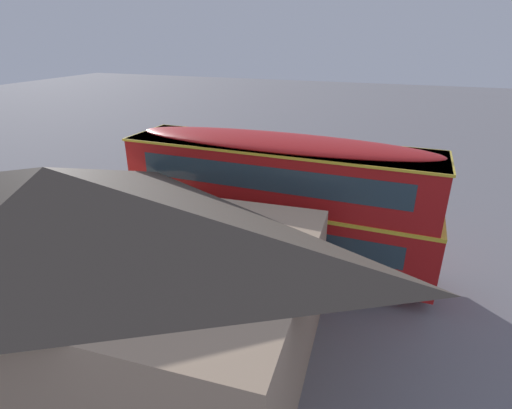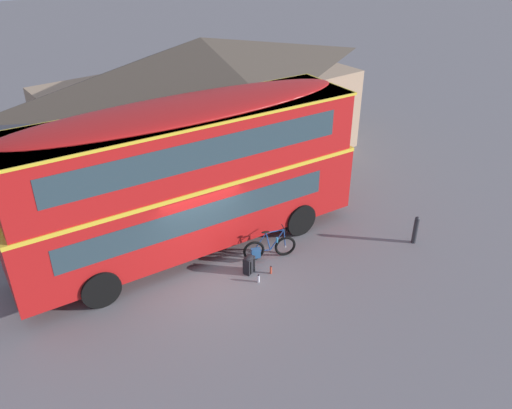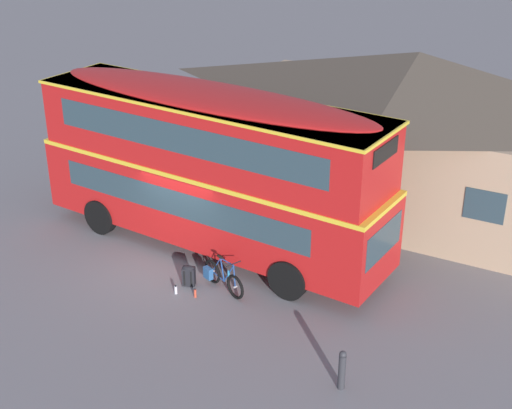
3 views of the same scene
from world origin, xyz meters
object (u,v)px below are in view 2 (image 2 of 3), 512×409
(touring_bicycle, at_px, (268,248))
(backpack_on_ground, at_px, (249,264))
(double_decker_bus, at_px, (188,173))
(water_bottle_clear_plastic, at_px, (258,279))
(kerb_bollard, at_px, (416,229))
(water_bottle_red_squeeze, at_px, (271,270))

(touring_bicycle, xyz_separation_m, backpack_on_ground, (-0.88, -0.27, -0.07))
(double_decker_bus, xyz_separation_m, touring_bicycle, (1.61, -1.86, -2.27))
(touring_bicycle, height_order, water_bottle_clear_plastic, touring_bicycle)
(touring_bicycle, bearing_deg, backpack_on_ground, -162.81)
(double_decker_bus, height_order, touring_bicycle, double_decker_bus)
(backpack_on_ground, xyz_separation_m, water_bottle_clear_plastic, (-0.03, -0.54, -0.18))
(backpack_on_ground, relative_size, kerb_bollard, 0.60)
(double_decker_bus, height_order, kerb_bollard, double_decker_bus)
(touring_bicycle, bearing_deg, kerb_bollard, -23.70)
(double_decker_bus, distance_m, water_bottle_red_squeeze, 3.79)
(double_decker_bus, distance_m, touring_bicycle, 3.35)
(water_bottle_red_squeeze, xyz_separation_m, kerb_bollard, (4.81, -1.26, 0.38))
(water_bottle_clear_plastic, bearing_deg, touring_bicycle, 41.65)
(water_bottle_red_squeeze, relative_size, water_bottle_clear_plastic, 1.04)
(water_bottle_red_squeeze, bearing_deg, touring_bicycle, 61.14)
(touring_bicycle, relative_size, water_bottle_red_squeeze, 6.21)
(touring_bicycle, bearing_deg, double_decker_bus, 130.97)
(double_decker_bus, bearing_deg, water_bottle_red_squeeze, -64.09)
(touring_bicycle, height_order, kerb_bollard, touring_bicycle)
(backpack_on_ground, height_order, kerb_bollard, kerb_bollard)
(touring_bicycle, xyz_separation_m, water_bottle_clear_plastic, (-0.91, -0.81, -0.25))
(backpack_on_ground, height_order, water_bottle_clear_plastic, backpack_on_ground)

